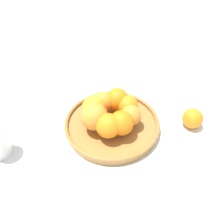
{
  "coord_description": "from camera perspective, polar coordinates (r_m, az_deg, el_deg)",
  "views": [
    {
      "loc": [
        -0.48,
        -0.09,
        0.53
      ],
      "look_at": [
        0.0,
        0.0,
        0.07
      ],
      "focal_mm": 35.0,
      "sensor_mm": 36.0,
      "label": 1
    }
  ],
  "objects": [
    {
      "name": "orange_pile",
      "position": [
        0.67,
        -0.59,
        0.03
      ],
      "size": [
        0.19,
        0.19,
        0.08
      ],
      "color": "orange",
      "rests_on": "fruit_bowl"
    },
    {
      "name": "stray_orange",
      "position": [
        0.75,
        20.29,
        -1.57
      ],
      "size": [
        0.07,
        0.07,
        0.07
      ],
      "primitive_type": "sphere",
      "color": "orange",
      "rests_on": "ground_plane"
    },
    {
      "name": "fruit_bowl",
      "position": [
        0.71,
        0.0,
        -3.03
      ],
      "size": [
        0.31,
        0.31,
        0.03
      ],
      "color": "#A57238",
      "rests_on": "ground_plane"
    },
    {
      "name": "ground_plane",
      "position": [
        0.72,
        0.0,
        -3.86
      ],
      "size": [
        4.0,
        4.0,
        0.0
      ],
      "primitive_type": "plane",
      "color": "silver"
    }
  ]
}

